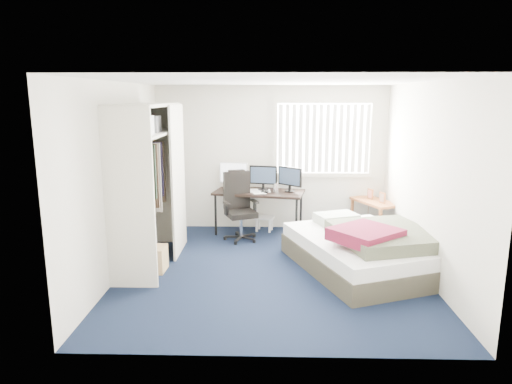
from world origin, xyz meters
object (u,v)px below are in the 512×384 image
object	(u,v)px
bed	(365,249)
nightstand	(375,205)
desk	(259,189)
office_chair	(240,213)

from	to	relation	value
bed	nightstand	bearing A→B (deg)	73.57
nightstand	desk	bearing A→B (deg)	178.29
desk	bed	size ratio (longest dim) A/B	0.64
desk	office_chair	world-z (taller)	desk
nightstand	bed	world-z (taller)	nightstand
desk	office_chair	size ratio (longest dim) A/B	1.41
nightstand	bed	bearing A→B (deg)	-106.43
office_chair	desk	bearing A→B (deg)	48.20
nightstand	bed	xyz separation A→B (m)	(-0.47, -1.61, -0.23)
bed	office_chair	bearing A→B (deg)	143.84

